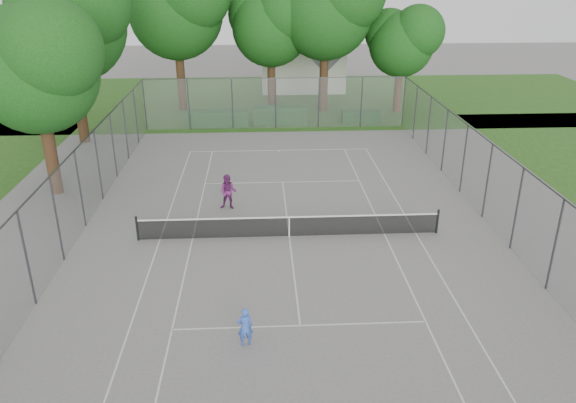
{
  "coord_description": "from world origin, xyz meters",
  "views": [
    {
      "loc": [
        -1.2,
        -21.43,
        10.85
      ],
      "look_at": [
        0.0,
        1.0,
        1.2
      ],
      "focal_mm": 35.0,
      "sensor_mm": 36.0,
      "label": 1
    }
  ],
  "objects_px": {
    "house": "(302,48)",
    "woman_player": "(228,192)",
    "tennis_net": "(289,226)",
    "girl_player": "(245,327)"
  },
  "relations": [
    {
      "from": "tennis_net",
      "to": "house",
      "type": "distance_m",
      "value": 30.53
    },
    {
      "from": "house",
      "to": "girl_player",
      "type": "relative_size",
      "value": 7.03
    },
    {
      "from": "girl_player",
      "to": "house",
      "type": "bearing_deg",
      "value": -108.76
    },
    {
      "from": "tennis_net",
      "to": "girl_player",
      "type": "xyz_separation_m",
      "value": [
        -1.75,
        -7.27,
        0.14
      ]
    },
    {
      "from": "house",
      "to": "woman_player",
      "type": "xyz_separation_m",
      "value": [
        -5.57,
        -27.11,
        -2.82
      ]
    },
    {
      "from": "tennis_net",
      "to": "girl_player",
      "type": "relative_size",
      "value": 9.93
    },
    {
      "from": "girl_player",
      "to": "woman_player",
      "type": "distance_m",
      "value": 10.43
    },
    {
      "from": "girl_player",
      "to": "woman_player",
      "type": "relative_size",
      "value": 0.77
    },
    {
      "from": "girl_player",
      "to": "woman_player",
      "type": "xyz_separation_m",
      "value": [
        -0.97,
        10.39,
        0.2
      ]
    },
    {
      "from": "house",
      "to": "woman_player",
      "type": "bearing_deg",
      "value": -101.61
    }
  ]
}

